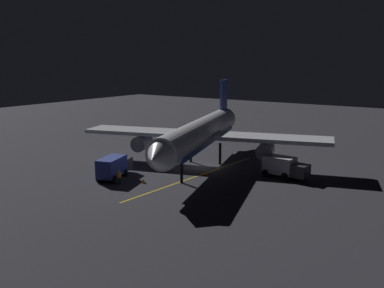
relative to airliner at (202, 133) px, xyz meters
The scene contains 9 objects.
ground_plane 4.65m from the airliner, 106.77° to the left, with size 180.00×180.00×0.20m, color #2F2F35.
apron_guide_stripe 6.81m from the airliner, 116.56° to the left, with size 0.24×25.55×0.01m, color gold.
airliner is the anchor object (origin of this frame).
baggage_truck 12.65m from the airliner, 62.22° to the left, with size 3.84×6.43×2.65m.
catering_truck 11.83m from the airliner, behind, with size 5.74×2.67×2.55m.
ground_crew_worker 13.51m from the airliner, 76.36° to the left, with size 0.40×0.40×1.74m.
traffic_cone_near_left 6.37m from the airliner, 61.19° to the left, with size 0.50×0.50×0.55m.
traffic_cone_near_right 6.60m from the airliner, 130.54° to the left, with size 0.50×0.50×0.55m.
traffic_cone_under_wing 11.51m from the airliner, 83.61° to the left, with size 0.50×0.50×0.55m.
Camera 1 is at (-29.95, 46.01, 14.05)m, focal length 39.40 mm.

